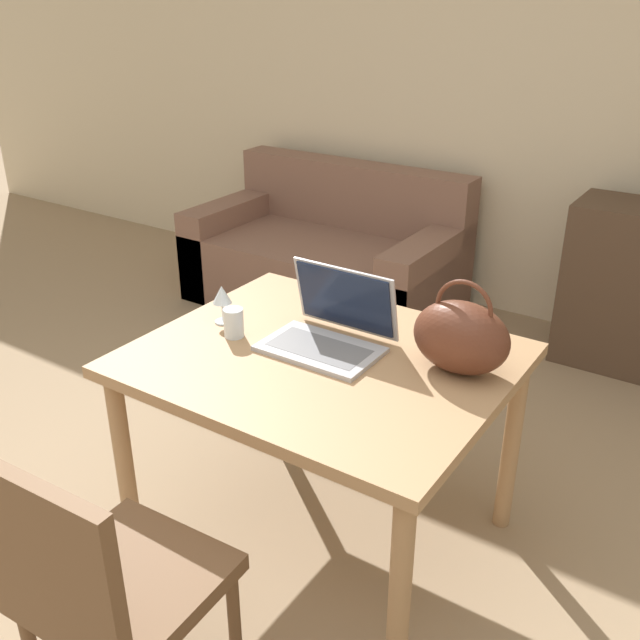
% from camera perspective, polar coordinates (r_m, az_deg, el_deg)
% --- Properties ---
extents(wall_back, '(10.00, 0.06, 2.70)m').
position_cam_1_polar(wall_back, '(4.16, 17.52, 17.88)').
color(wall_back, beige).
rests_on(wall_back, ground_plane).
extents(dining_table, '(1.16, 0.95, 0.74)m').
position_cam_1_polar(dining_table, '(2.32, 0.20, -4.72)').
color(dining_table, '#A87F56').
rests_on(dining_table, ground_plane).
extents(chair, '(0.46, 0.46, 0.87)m').
position_cam_1_polar(chair, '(1.92, -16.98, -19.47)').
color(chair, brown).
rests_on(chair, ground_plane).
extents(couch, '(1.58, 0.88, 0.82)m').
position_cam_1_polar(couch, '(4.38, 0.61, 4.91)').
color(couch, '#7F5B4C').
rests_on(couch, ground_plane).
extents(laptop, '(0.38, 0.30, 0.25)m').
position_cam_1_polar(laptop, '(2.32, 0.96, -0.42)').
color(laptop, '#ADADB2').
rests_on(laptop, dining_table).
extents(drinking_glass, '(0.07, 0.07, 0.10)m').
position_cam_1_polar(drinking_glass, '(2.39, -6.92, -0.22)').
color(drinking_glass, silver).
rests_on(drinking_glass, dining_table).
extents(wine_glass, '(0.07, 0.07, 0.14)m').
position_cam_1_polar(wine_glass, '(2.47, -7.85, 1.86)').
color(wine_glass, silver).
rests_on(wine_glass, dining_table).
extents(handbag, '(0.30, 0.20, 0.30)m').
position_cam_1_polar(handbag, '(2.17, 11.23, -1.31)').
color(handbag, '#592D1E').
rests_on(handbag, dining_table).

